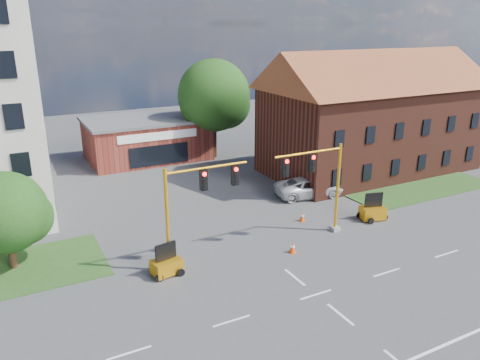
{
  "coord_description": "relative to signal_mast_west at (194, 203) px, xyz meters",
  "views": [
    {
      "loc": [
        -13.53,
        -17.22,
        13.62
      ],
      "look_at": [
        0.68,
        10.0,
        3.33
      ],
      "focal_mm": 35.0,
      "sensor_mm": 36.0,
      "label": 1
    }
  ],
  "objects": [
    {
      "name": "signal_mast_west",
      "position": [
        0.0,
        0.0,
        0.0
      ],
      "size": [
        5.3,
        0.6,
        6.2
      ],
      "color": "gray",
      "rests_on": "ground"
    },
    {
      "name": "cone_d",
      "position": [
        9.29,
        2.39,
        -3.58
      ],
      "size": [
        0.4,
        0.4,
        0.7
      ],
      "color": "#FB4C0D",
      "rests_on": "ground"
    },
    {
      "name": "ground",
      "position": [
        4.36,
        -6.0,
        -3.92
      ],
      "size": [
        120.0,
        120.0,
        0.0
      ],
      "primitive_type": "plane",
      "color": "#464649",
      "rests_on": "ground"
    },
    {
      "name": "townhouse_row",
      "position": [
        22.36,
        10.0,
        2.01
      ],
      "size": [
        21.0,
        11.0,
        11.5
      ],
      "color": "#532418",
      "rests_on": "ground"
    },
    {
      "name": "tree_nw_front",
      "position": [
        -9.41,
        4.58,
        -0.55
      ],
      "size": [
        4.92,
        4.68,
        5.87
      ],
      "color": "#3B2515",
      "rests_on": "ground"
    },
    {
      "name": "trailer_east",
      "position": [
        14.0,
        0.28,
        -3.31
      ],
      "size": [
        1.98,
        1.58,
        1.96
      ],
      "rotation": [
        0.0,
        0.0,
        -0.28
      ],
      "color": "orange",
      "rests_on": "ground"
    },
    {
      "name": "cone_b",
      "position": [
        -1.42,
        1.88,
        -3.58
      ],
      "size": [
        0.4,
        0.4,
        0.7
      ],
      "color": "#FB4C0D",
      "rests_on": "ground"
    },
    {
      "name": "tree_large",
      "position": [
        11.24,
        21.08,
        2.39
      ],
      "size": [
        7.85,
        7.48,
        10.33
      ],
      "color": "#3B2515",
      "rests_on": "ground"
    },
    {
      "name": "trailer_west",
      "position": [
        -1.94,
        -0.3,
        -3.34
      ],
      "size": [
        1.81,
        1.38,
        1.87
      ],
      "rotation": [
        0.0,
        0.0,
        0.19
      ],
      "color": "orange",
      "rests_on": "ground"
    },
    {
      "name": "brick_shop",
      "position": [
        4.36,
        23.99,
        -1.76
      ],
      "size": [
        12.4,
        8.4,
        4.3
      ],
      "color": "maroon",
      "rests_on": "ground"
    },
    {
      "name": "cone_c",
      "position": [
        5.92,
        -1.41,
        -3.58
      ],
      "size": [
        0.4,
        0.4,
        0.7
      ],
      "color": "#FB4C0D",
      "rests_on": "ground"
    },
    {
      "name": "pickup_white",
      "position": [
        12.76,
        6.43,
        -3.13
      ],
      "size": [
        6.11,
        3.74,
        1.58
      ],
      "primitive_type": "imported",
      "rotation": [
        0.0,
        0.0,
        1.36
      ],
      "color": "silver",
      "rests_on": "ground"
    },
    {
      "name": "lane_markings",
      "position": [
        4.36,
        -9.0,
        -3.91
      ],
      "size": [
        60.0,
        36.0,
        0.01
      ],
      "primitive_type": null,
      "color": "white",
      "rests_on": "ground"
    },
    {
      "name": "signal_mast_east",
      "position": [
        8.71,
        0.0,
        0.0
      ],
      "size": [
        5.3,
        0.6,
        6.2
      ],
      "color": "gray",
      "rests_on": "ground"
    },
    {
      "name": "grass_verge_ne",
      "position": [
        22.36,
        3.0,
        -3.88
      ],
      "size": [
        14.0,
        4.0,
        0.08
      ],
      "primitive_type": "cube",
      "color": "#23491B",
      "rests_on": "ground"
    },
    {
      "name": "cone_a",
      "position": [
        -1.97,
        -0.33,
        -3.58
      ],
      "size": [
        0.4,
        0.4,
        0.7
      ],
      "color": "#FB4C0D",
      "rests_on": "ground"
    }
  ]
}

